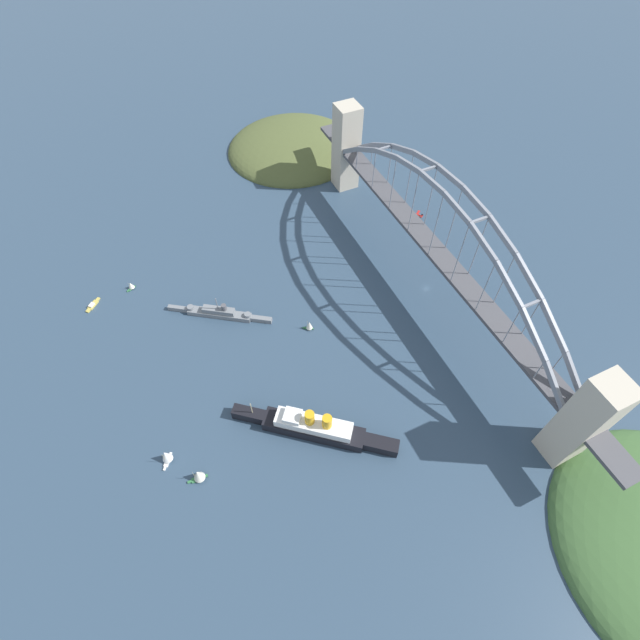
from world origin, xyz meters
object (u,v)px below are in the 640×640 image
harbor_arch_bridge (437,250)px  small_boat_3 (198,475)px  small_boat_0 (131,286)px  small_boat_1 (166,456)px  ocean_liner (315,428)px  naval_cruiser (220,313)px  small_boat_2 (309,325)px  small_boat_4 (93,305)px  seaplane_taxiing_near_bridge (418,216)px

harbor_arch_bridge → small_boat_3: 188.45m
small_boat_0 → small_boat_1: 128.17m
ocean_liner → naval_cruiser: bearing=12.6°
ocean_liner → naval_cruiser: ocean_liner is taller
small_boat_2 → small_boat_0: bearing=49.5°
ocean_liner → small_boat_0: bearing=25.4°
naval_cruiser → small_boat_3: 105.38m
small_boat_3 → ocean_liner: bearing=-91.5°
harbor_arch_bridge → naval_cruiser: 142.56m
small_boat_1 → small_boat_4: 125.27m
seaplane_taxiing_near_bridge → small_boat_0: (19.49, 213.95, 0.81)m
naval_cruiser → small_boat_3: bearing=156.8°
harbor_arch_bridge → small_boat_3: size_ratio=28.84×
seaplane_taxiing_near_bridge → naval_cruiser: bearing=99.6°
small_boat_1 → small_boat_2: small_boat_1 is taller
small_boat_1 → small_boat_2: size_ratio=1.37×
small_boat_4 → seaplane_taxiing_near_bridge: bearing=-93.6°
harbor_arch_bridge → small_boat_0: (83.34, 181.58, -32.58)m
small_boat_0 → small_boat_1: small_boat_1 is taller
small_boat_1 → small_boat_4: bearing=9.2°
small_boat_1 → small_boat_2: 111.90m
small_boat_1 → small_boat_3: small_boat_1 is taller
small_boat_0 → small_boat_1: (-127.99, 6.37, 2.34)m
harbor_arch_bridge → ocean_liner: size_ratio=4.14×
harbor_arch_bridge → small_boat_1: harbor_arch_bridge is taller
harbor_arch_bridge → small_boat_1: bearing=103.4°
small_boat_4 → ocean_liner: bearing=-145.9°
harbor_arch_bridge → ocean_liner: 131.82m
small_boat_0 → small_boat_2: size_ratio=0.80×
ocean_liner → small_boat_1: ocean_liner is taller
seaplane_taxiing_near_bridge → small_boat_2: (-61.82, 118.63, 1.72)m
ocean_liner → small_boat_2: (64.88, -25.78, -2.12)m
naval_cruiser → ocean_liner: bearing=-167.4°
ocean_liner → small_boat_0: ocean_liner is taller
harbor_arch_bridge → seaplane_taxiing_near_bridge: bearing=-26.9°
seaplane_taxiing_near_bridge → small_boat_4: 240.90m
harbor_arch_bridge → small_boat_3: harbor_arch_bridge is taller
naval_cruiser → seaplane_taxiing_near_bridge: bearing=-80.4°
small_boat_1 → small_boat_4: small_boat_1 is taller
harbor_arch_bridge → small_boat_2: 91.92m
small_boat_0 → small_boat_3: (-144.50, -5.94, 2.15)m
small_boat_1 → small_boat_0: bearing=-2.8°
seaplane_taxiing_near_bridge → harbor_arch_bridge: bearing=153.1°
small_boat_1 → small_boat_2: (46.68, -101.69, -1.43)m
harbor_arch_bridge → ocean_liner: (-62.85, 112.05, -29.54)m
harbor_arch_bridge → small_boat_2: bearing=88.7°
small_boat_2 → ocean_liner: bearing=158.3°
small_boat_2 → small_boat_3: (-63.18, 89.37, 1.24)m
naval_cruiser → small_boat_4: naval_cruiser is taller
small_boat_0 → small_boat_3: small_boat_3 is taller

